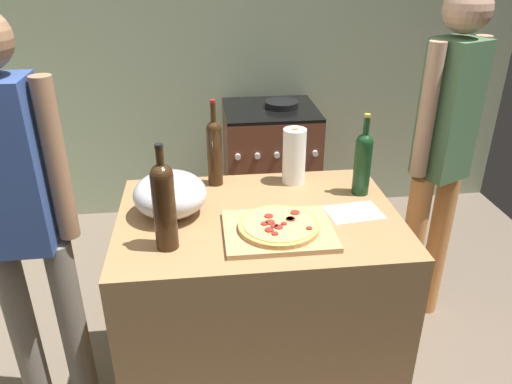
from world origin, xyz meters
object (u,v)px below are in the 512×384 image
at_px(pizza, 279,226).
at_px(wine_bottle_green, 215,150).
at_px(person_in_red, 443,148).
at_px(wine_bottle_dark, 363,161).
at_px(wine_bottle_amber, 164,203).
at_px(mixing_bowl, 171,194).
at_px(stove, 270,170).
at_px(paper_towel_roll, 294,156).
at_px(person_in_stripes, 21,212).

xyz_separation_m(pizza, wine_bottle_green, (-0.21, 0.45, 0.13)).
height_order(wine_bottle_green, person_in_red, person_in_red).
bearing_deg(wine_bottle_dark, wine_bottle_amber, -157.31).
xyz_separation_m(mixing_bowl, stove, (0.60, 1.42, -0.55)).
bearing_deg(wine_bottle_dark, mixing_bowl, -173.03).
bearing_deg(stove, pizza, -97.13).
relative_size(mixing_bowl, paper_towel_roll, 1.13).
relative_size(wine_bottle_amber, wine_bottle_green, 1.01).
bearing_deg(stove, wine_bottle_green, -109.54).
bearing_deg(mixing_bowl, pizza, -25.68).
xyz_separation_m(paper_towel_roll, stove, (0.07, 1.18, -0.59)).
height_order(wine_bottle_dark, person_in_stripes, person_in_stripes).
height_order(pizza, paper_towel_roll, paper_towel_roll).
distance_m(stove, person_in_red, 1.37).
height_order(wine_bottle_dark, wine_bottle_green, wine_bottle_green).
xyz_separation_m(wine_bottle_amber, person_in_red, (1.28, 0.60, -0.09)).
xyz_separation_m(wine_bottle_amber, stove, (0.60, 1.65, -0.64)).
relative_size(pizza, wine_bottle_amber, 0.78).
distance_m(pizza, person_in_red, 1.04).
bearing_deg(pizza, wine_bottle_dark, 35.90).
relative_size(stove, person_in_stripes, 0.55).
distance_m(mixing_bowl, wine_bottle_dark, 0.80).
distance_m(pizza, mixing_bowl, 0.44).
xyz_separation_m(pizza, person_in_red, (0.88, 0.55, 0.05)).
xyz_separation_m(mixing_bowl, paper_towel_roll, (0.53, 0.24, 0.04)).
relative_size(wine_bottle_amber, person_in_red, 0.22).
xyz_separation_m(paper_towel_roll, wine_bottle_green, (-0.34, 0.02, 0.04)).
bearing_deg(paper_towel_roll, wine_bottle_dark, -28.39).
distance_m(pizza, wine_bottle_dark, 0.50).
distance_m(paper_towel_roll, wine_bottle_dark, 0.30).
distance_m(wine_bottle_dark, person_in_stripes, 1.34).
height_order(wine_bottle_dark, stove, wine_bottle_dark).
distance_m(mixing_bowl, person_in_red, 1.32).
distance_m(pizza, wine_bottle_green, 0.51).
distance_m(pizza, person_in_stripes, 0.95).
bearing_deg(wine_bottle_amber, pizza, 6.58).
height_order(wine_bottle_amber, stove, wine_bottle_amber).
xyz_separation_m(paper_towel_roll, person_in_stripes, (-1.07, -0.29, -0.05)).
height_order(mixing_bowl, stove, mixing_bowl).
bearing_deg(wine_bottle_green, paper_towel_roll, -3.57).
bearing_deg(pizza, mixing_bowl, 154.32).
distance_m(wine_bottle_amber, wine_bottle_dark, 0.86).
xyz_separation_m(paper_towel_roll, wine_bottle_amber, (-0.53, -0.47, 0.05)).
relative_size(paper_towel_roll, wine_bottle_green, 0.66).
bearing_deg(person_in_stripes, paper_towel_roll, 15.23).
xyz_separation_m(paper_towel_roll, person_in_red, (0.74, 0.12, -0.04)).
distance_m(paper_towel_roll, person_in_red, 0.76).
distance_m(mixing_bowl, wine_bottle_green, 0.33).
xyz_separation_m(wine_bottle_amber, wine_bottle_dark, (0.79, 0.33, -0.02)).
bearing_deg(wine_bottle_amber, wine_bottle_dark, 22.69).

